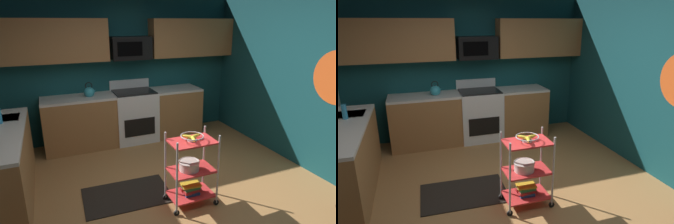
# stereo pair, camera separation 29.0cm
# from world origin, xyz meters

# --- Properties ---
(floor) EXTENTS (4.40, 4.80, 0.04)m
(floor) POSITION_xyz_m (0.00, 0.00, -0.02)
(floor) COLOR #A87542
(floor) RESTS_ON ground
(wall_back) EXTENTS (4.52, 0.06, 2.60)m
(wall_back) POSITION_xyz_m (0.00, 2.43, 1.30)
(wall_back) COLOR #14474C
(wall_back) RESTS_ON ground
(wall_right) EXTENTS (0.06, 4.80, 2.60)m
(wall_right) POSITION_xyz_m (2.23, 0.00, 1.30)
(wall_right) COLOR #14474C
(wall_right) RESTS_ON ground
(counter_run) EXTENTS (3.64, 2.55, 0.92)m
(counter_run) POSITION_xyz_m (-0.78, 1.58, 0.46)
(counter_run) COLOR #9E6B3D
(counter_run) RESTS_ON ground
(oven_range) EXTENTS (0.76, 0.65, 1.10)m
(oven_range) POSITION_xyz_m (0.15, 2.10, 0.48)
(oven_range) COLOR white
(oven_range) RESTS_ON ground
(upper_cabinets) EXTENTS (4.40, 0.33, 0.70)m
(upper_cabinets) POSITION_xyz_m (-0.03, 2.23, 1.85)
(upper_cabinets) COLOR #9E6B3D
(microwave) EXTENTS (0.70, 0.39, 0.40)m
(microwave) POSITION_xyz_m (0.15, 2.21, 1.70)
(microwave) COLOR black
(rolling_cart) EXTENTS (0.60, 0.36, 0.91)m
(rolling_cart) POSITION_xyz_m (0.20, -0.12, 0.45)
(rolling_cart) COLOR silver
(rolling_cart) RESTS_ON ground
(fruit_bowl) EXTENTS (0.27, 0.27, 0.07)m
(fruit_bowl) POSITION_xyz_m (0.20, -0.12, 0.88)
(fruit_bowl) COLOR silver
(fruit_bowl) RESTS_ON rolling_cart
(mixing_bowl_large) EXTENTS (0.25, 0.25, 0.11)m
(mixing_bowl_large) POSITION_xyz_m (0.17, -0.12, 0.52)
(mixing_bowl_large) COLOR silver
(mixing_bowl_large) RESTS_ON rolling_cart
(book_stack) EXTENTS (0.24, 0.18, 0.13)m
(book_stack) POSITION_xyz_m (0.20, -0.12, 0.19)
(book_stack) COLOR #1E4C8C
(book_stack) RESTS_ON rolling_cart
(kettle) EXTENTS (0.21, 0.18, 0.26)m
(kettle) POSITION_xyz_m (-0.63, 2.10, 1.00)
(kettle) COLOR teal
(kettle) RESTS_ON counter_run
(dish_soap_bottle) EXTENTS (0.06, 0.06, 0.20)m
(dish_soap_bottle) POSITION_xyz_m (-1.88, 1.12, 1.02)
(dish_soap_bottle) COLOR #2D8CBF
(dish_soap_bottle) RESTS_ON counter_run
(floor_rug) EXTENTS (1.13, 0.74, 0.01)m
(floor_rug) POSITION_xyz_m (-0.49, 0.33, 0.01)
(floor_rug) COLOR black
(floor_rug) RESTS_ON ground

